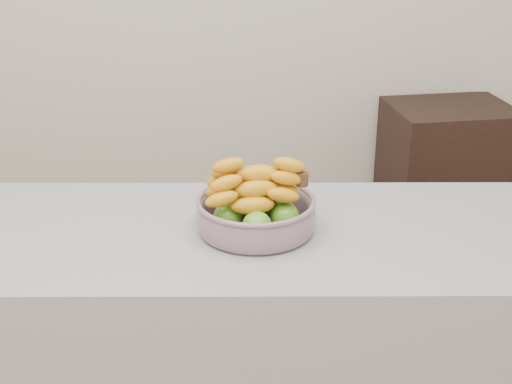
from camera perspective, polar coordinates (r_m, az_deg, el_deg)
counter at (r=1.96m, az=-7.21°, el=-14.96°), size 2.00×0.60×0.90m
cabinet at (r=3.09m, az=14.60°, el=-1.02°), size 0.53×0.45×0.86m
fruit_bowl at (r=1.68m, az=-0.01°, el=-1.46°), size 0.28×0.28×0.17m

